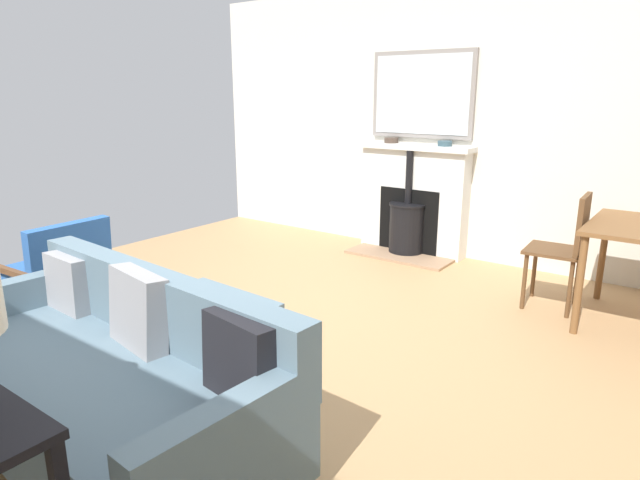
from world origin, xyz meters
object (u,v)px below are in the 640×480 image
Objects in this scene: fireplace at (412,207)px; ottoman at (208,322)px; mantel_bowl_near at (391,140)px; sofa at (107,377)px; mantel_bowl_far at (445,143)px; armchair_accent at (59,264)px; dining_chair_near_fireplace at (568,243)px.

fireplace is 1.48× the size of ottoman.
sofa is at bearing 9.56° from mantel_bowl_near.
sofa reaches higher than ottoman.
mantel_bowl_far reaches higher than fireplace.
armchair_accent is (3.10, -0.92, -0.71)m from mantel_bowl_near.
ottoman is at bearing -36.87° from dining_chair_near_fireplace.
dining_chair_near_fireplace is (-3.00, 1.29, 0.19)m from sofa.
fireplace is at bearing -85.79° from mantel_bowl_far.
armchair_accent is (3.10, -1.50, -0.70)m from mantel_bowl_far.
fireplace is 2.84m from ottoman.
sofa is (3.74, 0.05, -0.80)m from mantel_bowl_far.
mantel_bowl_near is at bearing -110.90° from dining_chair_near_fireplace.
dining_chair_near_fireplace is at bearing 61.26° from mantel_bowl_far.
mantel_bowl_near is at bearing 163.48° from armchair_accent.
dining_chair_near_fireplace reaches higher than ottoman.
mantel_bowl_near is 0.19× the size of armchair_accent.
mantel_bowl_near is at bearing -94.75° from fireplace.
mantel_bowl_near is 2.15m from dining_chair_near_fireplace.
dining_chair_near_fireplace is at bearing 129.81° from armchair_accent.
mantel_bowl_near is 1.04× the size of mantel_bowl_far.
dining_chair_near_fireplace is (-2.12, 1.59, 0.30)m from ottoman.
dining_chair_near_fireplace reaches higher than armchair_accent.
sofa is (3.71, 0.35, -0.14)m from fireplace.
dining_chair_near_fireplace reaches higher than sofa.
ottoman is 0.90× the size of dining_chair_near_fireplace.
dining_chair_near_fireplace is at bearing 143.13° from ottoman.
armchair_accent is 3.70m from dining_chair_near_fireplace.
mantel_bowl_near reaches higher than dining_chair_near_fireplace.
mantel_bowl_near is 0.58m from mantel_bowl_far.
mantel_bowl_far is (-0.02, 0.31, 0.66)m from fireplace.
armchair_accent reaches higher than ottoman.
ottoman is 1.29m from armchair_accent.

